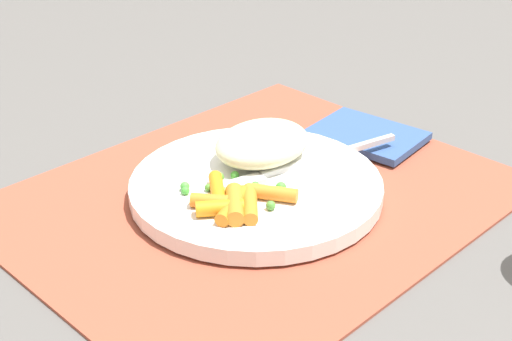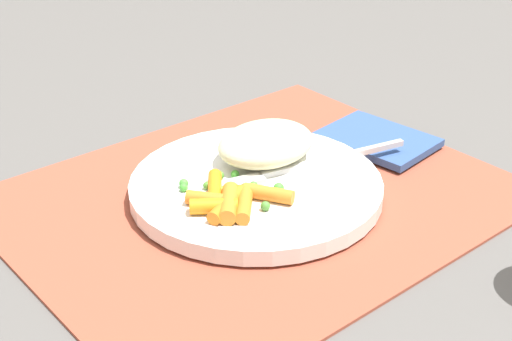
{
  "view_description": "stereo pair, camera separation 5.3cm",
  "coord_description": "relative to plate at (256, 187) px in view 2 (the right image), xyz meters",
  "views": [
    {
      "loc": [
        0.43,
        0.43,
        0.36
      ],
      "look_at": [
        0.0,
        0.0,
        0.03
      ],
      "focal_mm": 52.05,
      "sensor_mm": 36.0,
      "label": 1
    },
    {
      "loc": [
        0.39,
        0.47,
        0.36
      ],
      "look_at": [
        0.0,
        0.0,
        0.03
      ],
      "focal_mm": 52.05,
      "sensor_mm": 36.0,
      "label": 2
    }
  ],
  "objects": [
    {
      "name": "carrot_portion",
      "position": [
        0.05,
        0.02,
        0.01
      ],
      "size": [
        0.09,
        0.09,
        0.02
      ],
      "color": "orange",
      "rests_on": "plate"
    },
    {
      "name": "ground_plane",
      "position": [
        0.0,
        0.0,
        -0.01
      ],
      "size": [
        2.4,
        2.4,
        0.0
      ],
      "primitive_type": "plane",
      "color": "#565451"
    },
    {
      "name": "plate",
      "position": [
        0.0,
        0.0,
        0.0
      ],
      "size": [
        0.24,
        0.24,
        0.01
      ],
      "primitive_type": "cylinder",
      "color": "white",
      "rests_on": "placemat"
    },
    {
      "name": "rice_mound",
      "position": [
        -0.03,
        -0.03,
        0.03
      ],
      "size": [
        0.1,
        0.08,
        0.04
      ],
      "primitive_type": "ellipsoid",
      "color": "beige",
      "rests_on": "plate"
    },
    {
      "name": "fork",
      "position": [
        -0.04,
        0.01,
        0.01
      ],
      "size": [
        0.21,
        0.06,
        0.01
      ],
      "color": "silver",
      "rests_on": "plate"
    },
    {
      "name": "placemat",
      "position": [
        0.0,
        0.0,
        -0.01
      ],
      "size": [
        0.46,
        0.37,
        0.01
      ],
      "primitive_type": "cube",
      "color": "#9E4733",
      "rests_on": "ground_plane"
    },
    {
      "name": "napkin",
      "position": [
        -0.17,
        0.0,
        -0.0
      ],
      "size": [
        0.1,
        0.12,
        0.01
      ],
      "primitive_type": "cube",
      "rotation": [
        0.0,
        0.0,
        0.12
      ],
      "color": "#33518C",
      "rests_on": "placemat"
    },
    {
      "name": "pea_scatter",
      "position": [
        0.04,
        0.01,
        0.01
      ],
      "size": [
        0.08,
        0.09,
        0.01
      ],
      "color": "green",
      "rests_on": "plate"
    }
  ]
}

